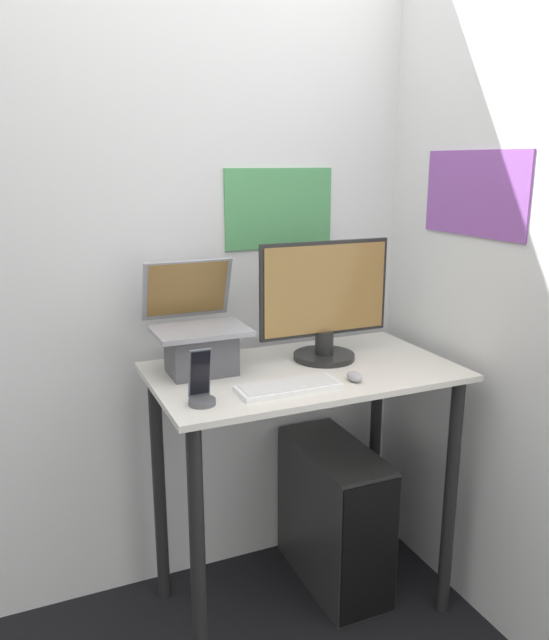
{
  "coord_description": "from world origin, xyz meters",
  "views": [
    {
      "loc": [
        -0.88,
        -1.49,
        1.59
      ],
      "look_at": [
        -0.11,
        0.29,
        1.09
      ],
      "focal_mm": 35.0,
      "sensor_mm": 36.0,
      "label": 1
    }
  ],
  "objects_px": {
    "cell_phone": "(201,388)",
    "mouse": "(354,376)",
    "computer_tower": "(334,515)",
    "monitor": "(325,307)",
    "laptop": "(199,341)",
    "keyboard": "(289,387)"
  },
  "relations": [
    {
      "from": "cell_phone",
      "to": "computer_tower",
      "type": "bearing_deg",
      "value": 22.05
    },
    {
      "from": "cell_phone",
      "to": "computer_tower",
      "type": "xyz_separation_m",
      "value": [
        0.58,
        0.23,
        -0.68
      ]
    },
    {
      "from": "computer_tower",
      "to": "cell_phone",
      "type": "bearing_deg",
      "value": -157.95
    },
    {
      "from": "monitor",
      "to": "cell_phone",
      "type": "bearing_deg",
      "value": -155.88
    },
    {
      "from": "keyboard",
      "to": "cell_phone",
      "type": "height_order",
      "value": "cell_phone"
    },
    {
      "from": "computer_tower",
      "to": "monitor",
      "type": "bearing_deg",
      "value": -178.52
    },
    {
      "from": "keyboard",
      "to": "cell_phone",
      "type": "xyz_separation_m",
      "value": [
        -0.28,
        -0.01,
        0.04
      ]
    },
    {
      "from": "laptop",
      "to": "keyboard",
      "type": "height_order",
      "value": "laptop"
    },
    {
      "from": "laptop",
      "to": "cell_phone",
      "type": "xyz_separation_m",
      "value": [
        -0.08,
        -0.28,
        -0.06
      ]
    },
    {
      "from": "keyboard",
      "to": "mouse",
      "type": "height_order",
      "value": "mouse"
    },
    {
      "from": "laptop",
      "to": "monitor",
      "type": "height_order",
      "value": "monitor"
    },
    {
      "from": "mouse",
      "to": "computer_tower",
      "type": "distance_m",
      "value": 0.7
    },
    {
      "from": "keyboard",
      "to": "computer_tower",
      "type": "relative_size",
      "value": 0.58
    },
    {
      "from": "mouse",
      "to": "computer_tower",
      "type": "height_order",
      "value": "mouse"
    },
    {
      "from": "laptop",
      "to": "monitor",
      "type": "distance_m",
      "value": 0.45
    },
    {
      "from": "monitor",
      "to": "computer_tower",
      "type": "relative_size",
      "value": 0.87
    },
    {
      "from": "laptop",
      "to": "keyboard",
      "type": "xyz_separation_m",
      "value": [
        0.2,
        -0.27,
        -0.1
      ]
    },
    {
      "from": "keyboard",
      "to": "mouse",
      "type": "distance_m",
      "value": 0.22
    },
    {
      "from": "laptop",
      "to": "cell_phone",
      "type": "distance_m",
      "value": 0.29
    },
    {
      "from": "laptop",
      "to": "mouse",
      "type": "distance_m",
      "value": 0.52
    },
    {
      "from": "mouse",
      "to": "cell_phone",
      "type": "bearing_deg",
      "value": 178.94
    },
    {
      "from": "cell_phone",
      "to": "mouse",
      "type": "bearing_deg",
      "value": -1.06
    }
  ]
}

